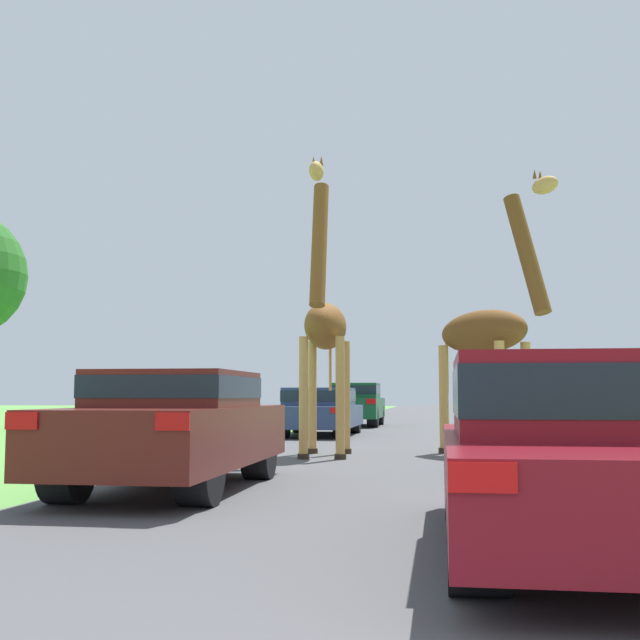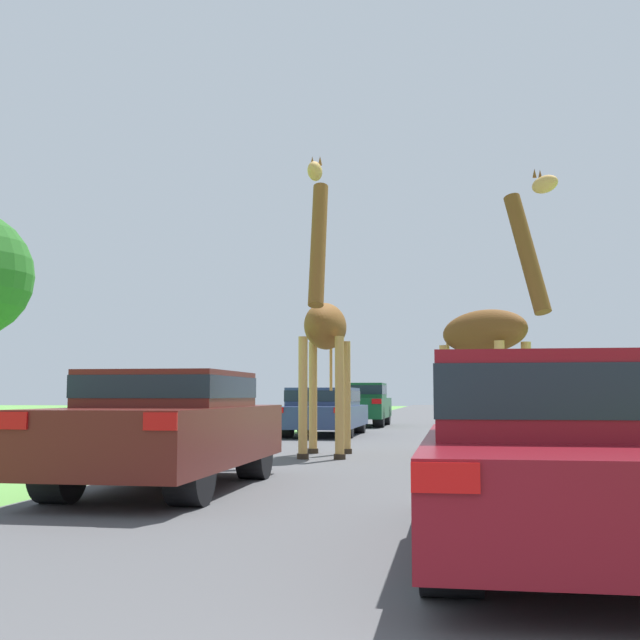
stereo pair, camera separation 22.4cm
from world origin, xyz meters
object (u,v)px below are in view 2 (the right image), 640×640
at_px(car_queue_right, 362,403).
at_px(giraffe_near_road, 325,326).
at_px(sign_post, 629,387).
at_px(car_far_ahead, 556,423).
at_px(car_queue_left, 324,410).
at_px(car_verge_right, 169,425).
at_px(giraffe_companion, 489,332).
at_px(car_lead_maroon, 549,448).

bearing_deg(car_queue_right, giraffe_near_road, -86.22).
height_order(giraffe_near_road, sign_post, giraffe_near_road).
height_order(giraffe_near_road, car_queue_right, giraffe_near_road).
distance_m(car_far_ahead, sign_post, 7.84).
xyz_separation_m(car_queue_left, car_verge_right, (0.22, -12.81, 0.06)).
bearing_deg(car_queue_left, sign_post, -23.59).
distance_m(giraffe_near_road, giraffe_companion, 3.03).
xyz_separation_m(giraffe_near_road, car_queue_right, (-0.95, 14.39, -1.54)).
bearing_deg(giraffe_companion, giraffe_near_road, -25.98).
distance_m(car_queue_right, car_verge_right, 19.59).
relative_size(car_queue_left, car_verge_right, 1.07).
relative_size(car_queue_right, car_queue_left, 0.92).
bearing_deg(sign_post, car_queue_right, 125.30).
bearing_deg(giraffe_near_road, giraffe_companion, -169.29).
distance_m(car_verge_right, sign_post, 11.98).
relative_size(car_queue_right, sign_post, 2.35).
bearing_deg(car_verge_right, giraffe_companion, 55.96).
distance_m(car_queue_left, sign_post, 8.06).
height_order(car_queue_right, car_verge_right, car_queue_right).
distance_m(giraffe_companion, car_lead_maroon, 9.20).
height_order(giraffe_near_road, car_verge_right, giraffe_near_road).
bearing_deg(car_verge_right, car_queue_left, 90.97).
bearing_deg(car_lead_maroon, sign_post, 76.00).
relative_size(car_queue_left, car_far_ahead, 1.16).
xyz_separation_m(giraffe_companion, car_far_ahead, (0.69, -3.71, -1.53)).
xyz_separation_m(giraffe_companion, car_verge_right, (-3.98, -5.89, -1.51)).
distance_m(car_lead_maroon, car_queue_left, 16.53).
bearing_deg(giraffe_companion, car_verge_right, 16.80).
xyz_separation_m(giraffe_near_road, sign_post, (6.13, 4.39, -1.07)).
bearing_deg(sign_post, giraffe_companion, -130.62).
bearing_deg(giraffe_near_road, car_lead_maroon, 106.87).
bearing_deg(giraffe_near_road, sign_post, -146.82).
bearing_deg(car_far_ahead, giraffe_companion, 100.57).
height_order(giraffe_companion, car_lead_maroon, giraffe_companion).
relative_size(giraffe_companion, car_lead_maroon, 1.12).
relative_size(giraffe_companion, car_queue_left, 1.05).
relative_size(giraffe_near_road, car_queue_right, 1.18).
xyz_separation_m(giraffe_companion, car_lead_maroon, (-0.01, -9.07, -1.53)).
relative_size(car_lead_maroon, car_queue_right, 1.02).
height_order(car_queue_right, car_queue_left, car_queue_right).
distance_m(giraffe_companion, car_queue_left, 8.24).
xyz_separation_m(car_lead_maroon, car_queue_left, (-4.18, 15.99, -0.03)).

